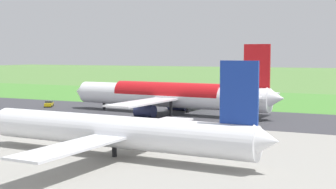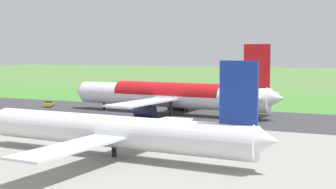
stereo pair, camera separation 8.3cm
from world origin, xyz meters
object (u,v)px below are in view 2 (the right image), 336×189
object	(u,v)px
airliner_main	(169,95)
service_car_followme	(49,104)
airliner_parked_mid	(116,131)
no_stopping_sign	(264,97)
traffic_cone_orange	(247,101)

from	to	relation	value
airliner_main	service_car_followme	distance (m)	34.99
airliner_parked_mid	no_stopping_sign	world-z (taller)	airliner_parked_mid
no_stopping_sign	traffic_cone_orange	world-z (taller)	no_stopping_sign
airliner_main	no_stopping_sign	size ratio (longest dim) A/B	18.39
service_car_followme	traffic_cone_orange	xyz separation A→B (m)	(-43.02, -34.39, -0.57)
airliner_main	no_stopping_sign	xyz separation A→B (m)	(-13.44, -33.36, -2.62)
airliner_parked_mid	service_car_followme	distance (m)	66.23
airliner_parked_mid	traffic_cone_orange	world-z (taller)	airliner_parked_mid
airliner_main	service_car_followme	xyz separation A→B (m)	(34.81, -0.07, -3.51)
service_car_followme	no_stopping_sign	distance (m)	58.63
airliner_main	airliner_parked_mid	size ratio (longest dim) A/B	1.22
airliner_main	no_stopping_sign	bearing A→B (deg)	-111.95
airliner_main	airliner_parked_mid	world-z (taller)	airliner_main
airliner_main	no_stopping_sign	distance (m)	36.06
service_car_followme	airliner_main	bearing A→B (deg)	179.88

